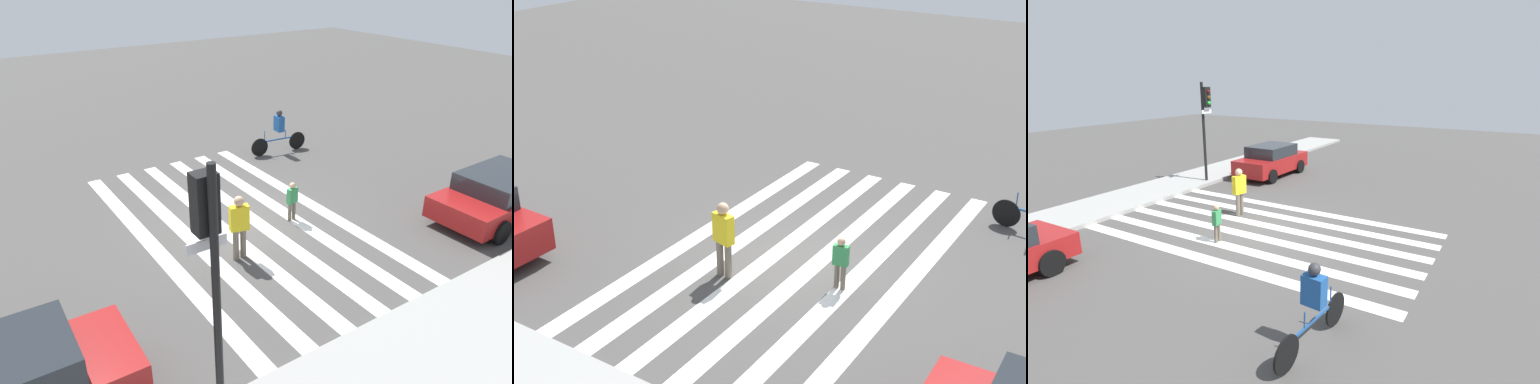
{
  "view_description": "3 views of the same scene",
  "coord_description": "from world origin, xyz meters",
  "views": [
    {
      "loc": [
        6.18,
        10.19,
        6.58
      ],
      "look_at": [
        -0.37,
        0.34,
        0.98
      ],
      "focal_mm": 35.0,
      "sensor_mm": 36.0,
      "label": 1
    },
    {
      "loc": [
        -6.69,
        11.64,
        7.48
      ],
      "look_at": [
        1.19,
        -0.77,
        0.96
      ],
      "focal_mm": 50.0,
      "sensor_mm": 36.0,
      "label": 2
    },
    {
      "loc": [
        -9.57,
        -6.43,
        4.58
      ],
      "look_at": [
        0.57,
        -0.45,
        1.19
      ],
      "focal_mm": 28.0,
      "sensor_mm": 36.0,
      "label": 3
    }
  ],
  "objects": [
    {
      "name": "ground_plane",
      "position": [
        0.0,
        0.0,
        0.0
      ],
      "size": [
        60.0,
        60.0,
        0.0
      ],
      "primitive_type": "plane",
      "color": "#4C4947"
    },
    {
      "name": "cyclist_far_lane",
      "position": [
        -4.13,
        -3.81,
        0.87
      ],
      "size": [
        2.25,
        0.42,
        1.61
      ],
      "rotation": [
        0.0,
        0.0,
        -0.09
      ],
      "color": "black",
      "rests_on": "ground_plane"
    },
    {
      "name": "pedestrian_adult_blue_shirt",
      "position": [
        -1.34,
        0.65,
        0.64
      ],
      "size": [
        0.33,
        0.19,
        1.13
      ],
      "rotation": [
        0.0,
        0.0,
        0.17
      ],
      "color": "#6B6051",
      "rests_on": "ground_plane"
    },
    {
      "name": "pedestrian_adult_yellow_jacket",
      "position": [
        0.86,
        1.48,
        0.93
      ],
      "size": [
        0.49,
        0.31,
        1.65
      ],
      "rotation": [
        0.0,
        0.0,
        2.89
      ],
      "color": "#6B6051",
      "rests_on": "ground_plane"
    },
    {
      "name": "car_parked_silver_sedan",
      "position": [
        6.33,
        3.64,
        0.76
      ],
      "size": [
        4.06,
        1.98,
        1.49
      ],
      "rotation": [
        0.0,
        0.0,
        -0.02
      ],
      "color": "maroon",
      "rests_on": "ground_plane"
    },
    {
      "name": "sidewalk_curb",
      "position": [
        0.0,
        6.25,
        0.07
      ],
      "size": [
        36.0,
        2.5,
        0.14
      ],
      "color": "#9E9E99",
      "rests_on": "ground_plane"
    },
    {
      "name": "traffic_light",
      "position": [
        3.62,
        5.26,
        3.08
      ],
      "size": [
        0.6,
        0.5,
        4.4
      ],
      "color": "black",
      "rests_on": "ground_plane"
    },
    {
      "name": "crosswalk_stripes",
      "position": [
        0.0,
        0.0,
        0.0
      ],
      "size": [
        5.2,
        10.0,
        0.01
      ],
      "color": "white",
      "rests_on": "ground_plane"
    }
  ]
}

